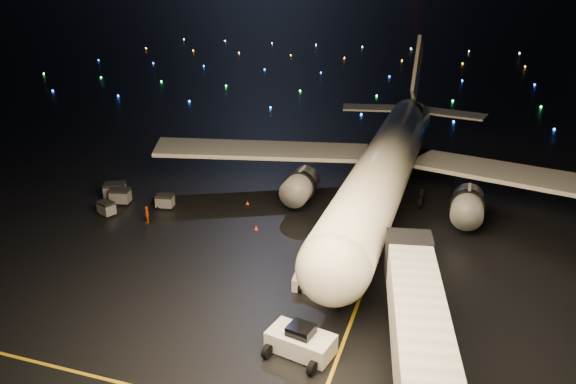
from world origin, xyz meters
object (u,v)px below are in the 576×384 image
airliner (392,131)px  crew_c (147,214)px  baggage_cart_1 (106,208)px  baggage_cart_3 (120,196)px  baggage_cart_0 (165,201)px  baggage_cart_2 (115,191)px  belt_loader (323,271)px  pushback_tug (301,339)px

airliner → crew_c: airliner is taller
crew_c → baggage_cart_1: crew_c is taller
baggage_cart_1 → baggage_cart_3: 3.15m
baggage_cart_0 → baggage_cart_2: 6.59m
airliner → belt_loader: 22.34m
pushback_tug → baggage_cart_2: pushback_tug is taller
pushback_tug → baggage_cart_3: size_ratio=2.18×
baggage_cart_2 → crew_c: bearing=-53.1°
belt_loader → baggage_cart_3: (-25.68, 10.30, -0.84)m
belt_loader → baggage_cart_0: size_ratio=3.93×
crew_c → belt_loader: bearing=44.2°
baggage_cart_2 → belt_loader: bearing=-42.5°
pushback_tug → baggage_cart_1: (-25.92, 15.36, -0.31)m
pushback_tug → baggage_cart_0: bearing=150.0°
pushback_tug → crew_c: 25.70m
belt_loader → baggage_cart_1: belt_loader is taller
pushback_tug → baggage_cart_2: (-27.59, 19.42, -0.11)m
belt_loader → baggage_cart_2: belt_loader is taller
baggage_cart_0 → baggage_cart_3: 5.27m
pushback_tug → baggage_cart_2: bearing=156.8°
pushback_tug → baggage_cart_0: (-21.02, 18.91, -0.30)m
crew_c → baggage_cart_1: size_ratio=1.01×
belt_loader → pushback_tug: bearing=-91.5°
baggage_cart_3 → baggage_cart_2: bearing=133.0°
airliner → baggage_cart_1: 31.59m
baggage_cart_1 → belt_loader: bearing=7.1°
baggage_cart_0 → baggage_cart_2: size_ratio=0.80×
pushback_tug → baggage_cart_2: size_ratio=1.99×
airliner → baggage_cart_3: airliner is taller
baggage_cart_3 → crew_c: bearing=-44.2°
airliner → baggage_cart_3: (-27.67, -11.12, -6.86)m
baggage_cart_1 → baggage_cart_3: size_ratio=0.87×
baggage_cart_1 → baggage_cart_3: baggage_cart_3 is taller
baggage_cart_0 → baggage_cart_3: size_ratio=0.88×
airliner → belt_loader: size_ratio=7.74×
pushback_tug → baggage_cart_1: pushback_tug is taller
crew_c → baggage_cart_2: size_ratio=0.80×
airliner → baggage_cart_3: size_ratio=26.75×
baggage_cart_1 → baggage_cart_2: bearing=135.2°
crew_c → baggage_cart_1: (-5.07, 0.33, -0.14)m
airliner → belt_loader: bearing=-95.0°
airliner → belt_loader: (-1.99, -21.42, -6.02)m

